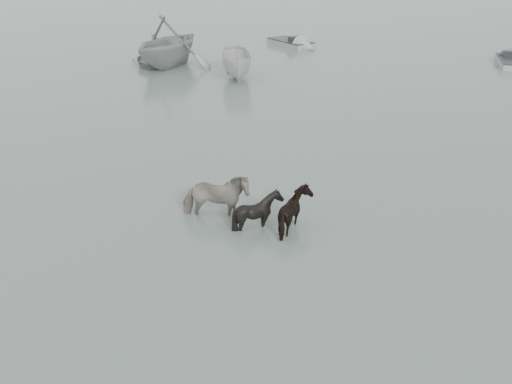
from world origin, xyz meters
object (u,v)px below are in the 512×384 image
pony_pinto (215,190)px  rowboat_lead (152,58)px  pony_dark (296,208)px  pony_black (258,204)px

pony_pinto → rowboat_lead: size_ratio=0.47×
pony_pinto → rowboat_lead: (-4.59, 20.66, -0.40)m
pony_dark → pony_black: bearing=74.1°
pony_dark → rowboat_lead: pony_dark is taller
pony_black → rowboat_lead: (-5.80, 21.31, -0.25)m
pony_pinto → pony_black: size_ratio=1.44×
rowboat_lead → pony_black: bearing=-75.1°
rowboat_lead → pony_pinto: bearing=-77.8°
pony_dark → pony_black: 1.09m
pony_black → rowboat_lead: bearing=35.6°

